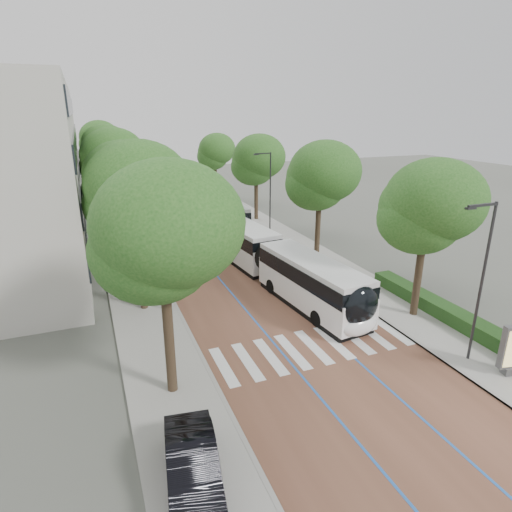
{
  "coord_description": "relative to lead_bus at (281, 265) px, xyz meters",
  "views": [
    {
      "loc": [
        -10.02,
        -16.38,
        11.97
      ],
      "look_at": [
        0.31,
        9.52,
        2.4
      ],
      "focal_mm": 30.0,
      "sensor_mm": 36.0,
      "label": 1
    }
  ],
  "objects": [
    {
      "name": "ground",
      "position": [
        -2.03,
        -9.17,
        -1.63
      ],
      "size": [
        160.0,
        160.0,
        0.0
      ],
      "primitive_type": "plane",
      "color": "#51544C",
      "rests_on": "ground"
    },
    {
      "name": "road",
      "position": [
        -2.03,
        30.83,
        -1.62
      ],
      "size": [
        11.0,
        140.0,
        0.02
      ],
      "primitive_type": "cube",
      "color": "brown",
      "rests_on": "ground"
    },
    {
      "name": "sidewalk_left",
      "position": [
        -9.53,
        30.83,
        -1.57
      ],
      "size": [
        4.0,
        140.0,
        0.12
      ],
      "primitive_type": "cube",
      "color": "#9B9992",
      "rests_on": "ground"
    },
    {
      "name": "sidewalk_right",
      "position": [
        5.47,
        30.83,
        -1.57
      ],
      "size": [
        4.0,
        140.0,
        0.12
      ],
      "primitive_type": "cube",
      "color": "#9B9992",
      "rests_on": "ground"
    },
    {
      "name": "kerb_left",
      "position": [
        -7.63,
        30.83,
        -1.57
      ],
      "size": [
        0.2,
        140.0,
        0.14
      ],
      "primitive_type": "cube",
      "color": "gray",
      "rests_on": "ground"
    },
    {
      "name": "kerb_right",
      "position": [
        3.57,
        30.83,
        -1.57
      ],
      "size": [
        0.2,
        140.0,
        0.14
      ],
      "primitive_type": "cube",
      "color": "gray",
      "rests_on": "ground"
    },
    {
      "name": "zebra_crossing",
      "position": [
        -1.83,
        -8.17,
        -1.6
      ],
      "size": [
        10.55,
        3.6,
        0.01
      ],
      "color": "silver",
      "rests_on": "ground"
    },
    {
      "name": "lane_line_left",
      "position": [
        -3.63,
        30.83,
        -1.6
      ],
      "size": [
        0.12,
        126.0,
        0.01
      ],
      "primitive_type": "cube",
      "color": "#235BAF",
      "rests_on": "road"
    },
    {
      "name": "lane_line_right",
      "position": [
        -0.43,
        30.83,
        -1.6
      ],
      "size": [
        0.12,
        126.0,
        0.01
      ],
      "primitive_type": "cube",
      "color": "#235BAF",
      "rests_on": "road"
    },
    {
      "name": "hedge",
      "position": [
        7.07,
        -9.17,
        -1.11
      ],
      "size": [
        1.2,
        14.0,
        0.8
      ],
      "primitive_type": "cube",
      "color": "#193D15",
      "rests_on": "sidewalk_right"
    },
    {
      "name": "streetlight_near",
      "position": [
        4.59,
        -12.17,
        3.19
      ],
      "size": [
        1.82,
        0.2,
        8.0
      ],
      "color": "#2B2C2E",
      "rests_on": "sidewalk_right"
    },
    {
      "name": "streetlight_far",
      "position": [
        4.59,
        12.83,
        3.19
      ],
      "size": [
        1.82,
        0.2,
        8.0
      ],
      "color": "#2B2C2E",
      "rests_on": "sidewalk_right"
    },
    {
      "name": "lamp_post_left",
      "position": [
        -8.13,
        -1.17,
        2.49
      ],
      "size": [
        0.14,
        0.14,
        8.0
      ],
      "primitive_type": "cylinder",
      "color": "#2B2C2E",
      "rests_on": "sidewalk_left"
    },
    {
      "name": "trees_left",
      "position": [
        -9.53,
        15.11,
        5.51
      ],
      "size": [
        6.27,
        60.97,
        9.93
      ],
      "color": "black",
      "rests_on": "ground"
    },
    {
      "name": "trees_right",
      "position": [
        5.67,
        11.74,
        4.83
      ],
      "size": [
        5.87,
        47.4,
        9.17
      ],
      "color": "black",
      "rests_on": "ground"
    },
    {
      "name": "lead_bus",
      "position": [
        0.0,
        0.0,
        0.0
      ],
      "size": [
        4.33,
        18.55,
        3.2
      ],
      "rotation": [
        0.0,
        0.0,
        0.1
      ],
      "color": "black",
      "rests_on": "ground"
    },
    {
      "name": "bus_queued_0",
      "position": [
        1.04,
        16.25,
        -0.0
      ],
      "size": [
        3.27,
        12.53,
        3.2
      ],
      "rotation": [
        0.0,
        0.0,
        -0.06
      ],
      "color": "white",
      "rests_on": "ground"
    },
    {
      "name": "bus_queued_1",
      "position": [
        1.04,
        29.49,
        -0.0
      ],
      "size": [
        2.81,
        12.45,
        3.2
      ],
      "rotation": [
        0.0,
        0.0,
        -0.02
      ],
      "color": "white",
      "rests_on": "ground"
    },
    {
      "name": "bus_queued_2",
      "position": [
        1.04,
        42.6,
        -0.0
      ],
      "size": [
        3.11,
        12.5,
        3.2
      ],
      "rotation": [
        0.0,
        0.0,
        -0.05
      ],
      "color": "white",
      "rests_on": "ground"
    },
    {
      "name": "bus_queued_3",
      "position": [
        1.39,
        55.95,
        -0.0
      ],
      "size": [
        3.16,
        12.51,
        3.2
      ],
      "rotation": [
        0.0,
        0.0,
        -0.05
      ],
      "color": "white",
      "rests_on": "ground"
    },
    {
      "name": "parked_car",
      "position": [
        -9.92,
        -14.63,
        -0.72
      ],
      "size": [
        2.33,
        4.97,
        1.58
      ],
      "primitive_type": "imported",
      "rotation": [
        0.0,
        0.0,
        -0.14
      ],
      "color": "black",
      "rests_on": "sidewalk_left"
    }
  ]
}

